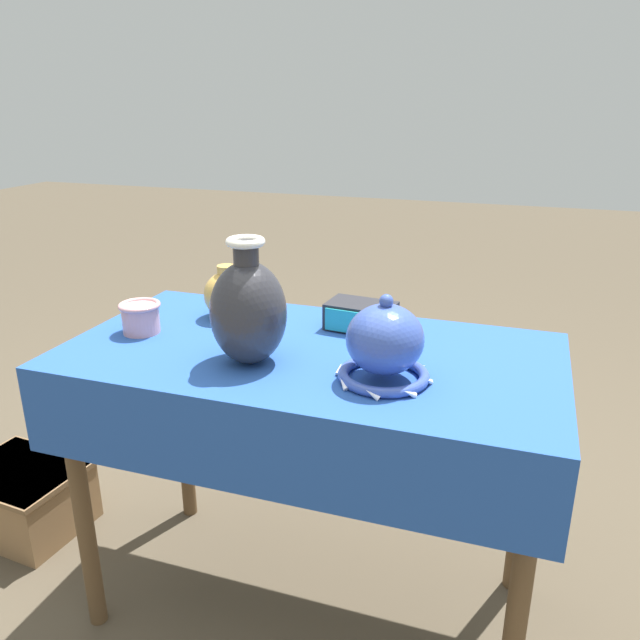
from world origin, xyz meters
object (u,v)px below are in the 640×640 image
object	(u,v)px
vase_tall_bulbous	(248,310)
wooden_crate	(25,496)
mosaic_tile_box	(361,316)
vase_dome_bell	(385,346)
cup_wide_rose	(141,316)
jar_round_ochre	(227,294)

from	to	relation	value
vase_tall_bulbous	wooden_crate	world-z (taller)	vase_tall_bulbous
mosaic_tile_box	wooden_crate	xyz separation A→B (m)	(-1.04, -0.16, -0.67)
vase_tall_bulbous	vase_dome_bell	world-z (taller)	vase_tall_bulbous
vase_dome_bell	cup_wide_rose	world-z (taller)	vase_dome_bell
vase_dome_bell	mosaic_tile_box	size ratio (longest dim) A/B	1.14
vase_tall_bulbous	vase_dome_bell	xyz separation A→B (m)	(0.30, 0.00, -0.04)
cup_wide_rose	wooden_crate	world-z (taller)	cup_wide_rose
jar_round_ochre	wooden_crate	size ratio (longest dim) A/B	0.37
mosaic_tile_box	jar_round_ochre	xyz separation A→B (m)	(-0.36, -0.03, 0.03)
cup_wide_rose	jar_round_ochre	world-z (taller)	jar_round_ochre
wooden_crate	jar_round_ochre	bearing A→B (deg)	15.75
vase_dome_bell	jar_round_ochre	world-z (taller)	vase_dome_bell
jar_round_ochre	wooden_crate	distance (m)	0.98
mosaic_tile_box	wooden_crate	size ratio (longest dim) A/B	0.46
mosaic_tile_box	wooden_crate	bearing A→B (deg)	-165.74
jar_round_ochre	vase_dome_bell	bearing A→B (deg)	-27.38
mosaic_tile_box	cup_wide_rose	size ratio (longest dim) A/B	1.72
mosaic_tile_box	cup_wide_rose	world-z (taller)	cup_wide_rose
vase_tall_bulbous	mosaic_tile_box	world-z (taller)	vase_tall_bulbous
jar_round_ochre	wooden_crate	xyz separation A→B (m)	(-0.68, -0.13, -0.70)
vase_dome_bell	cup_wide_rose	xyz separation A→B (m)	(-0.63, 0.08, -0.03)
jar_round_ochre	wooden_crate	bearing A→B (deg)	-169.33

